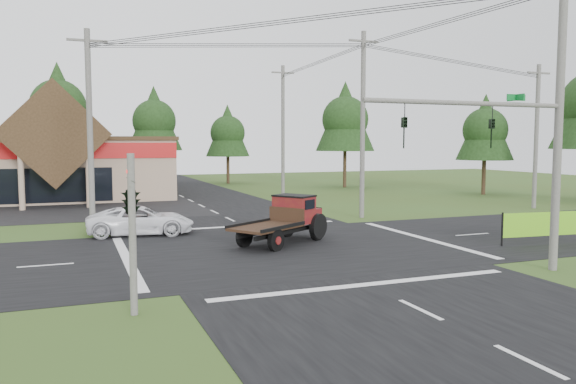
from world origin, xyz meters
name	(u,v)px	position (x,y,z in m)	size (l,w,h in m)	color
ground	(290,248)	(0.00, 0.00, 0.00)	(120.00, 120.00, 0.00)	#3A4D1B
road_ns	(290,248)	(0.00, 0.00, 0.01)	(12.00, 120.00, 0.02)	black
road_ew	(290,248)	(0.00, 0.00, 0.01)	(120.00, 12.00, 0.02)	black
traffic_signal_mast	(521,150)	(5.82, -7.50, 4.43)	(8.12, 0.24, 7.00)	#595651
traffic_signal_corner	(131,186)	(-7.50, -7.32, 3.52)	(0.53, 2.48, 4.40)	#595651
utility_pole_nr	(559,116)	(7.50, -7.50, 5.64)	(2.00, 0.30, 11.00)	#595651
utility_pole_nw	(90,129)	(-8.00, 8.00, 5.39)	(2.00, 0.30, 10.50)	#595651
utility_pole_ne	(363,123)	(8.00, 8.00, 5.89)	(2.00, 0.30, 11.50)	#595651
utility_pole_far	(536,135)	(22.00, 8.00, 5.24)	(2.00, 0.30, 10.20)	#595651
utility_pole_n	(283,130)	(8.00, 22.00, 5.74)	(2.00, 0.30, 11.20)	#595651
tree_row_c	(58,104)	(-10.00, 41.00, 8.72)	(7.28, 7.28, 13.13)	#332316
tree_row_d	(154,119)	(0.00, 42.00, 7.38)	(6.16, 6.16, 11.11)	#332316
tree_row_e	(228,131)	(8.00, 40.00, 6.03)	(5.04, 5.04, 9.09)	#332316
tree_side_ne	(345,117)	(18.00, 30.00, 7.38)	(6.16, 6.16, 11.11)	#332316
tree_side_e_near	(485,128)	(26.00, 18.00, 6.03)	(5.04, 5.04, 9.09)	#332316
antique_flatbed_truck	(281,220)	(-0.01, 1.11, 1.13)	(2.06, 5.38, 2.25)	#570C17
roadside_banner	(543,228)	(11.31, -3.31, 0.78)	(4.55, 0.13, 1.55)	#64B718
white_pickup	(141,220)	(-5.73, 6.18, 0.74)	(2.44, 5.29, 1.47)	white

